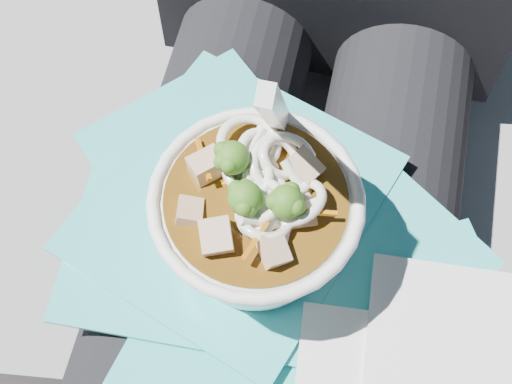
% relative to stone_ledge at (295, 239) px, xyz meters
% --- Properties ---
extents(stone_ledge, '(1.05, 0.62, 0.45)m').
position_rel_stone_ledge_xyz_m(stone_ledge, '(0.00, 0.00, 0.00)').
color(stone_ledge, slate).
rests_on(stone_ledge, ground).
extents(lap, '(0.30, 0.48, 0.14)m').
position_rel_stone_ledge_xyz_m(lap, '(0.00, -0.15, 0.29)').
color(lap, black).
rests_on(lap, stone_ledge).
extents(person_body, '(0.34, 0.94, 0.98)m').
position_rel_stone_ledge_xyz_m(person_body, '(0.00, -0.06, 0.32)').
color(person_body, black).
rests_on(person_body, ground).
extents(plastic_bag, '(0.39, 0.38, 0.01)m').
position_rel_stone_ledge_xyz_m(plastic_bag, '(-0.02, -0.17, 0.37)').
color(plastic_bag, '#2BB1B3').
rests_on(plastic_bag, lap).
extents(napkins, '(0.17, 0.18, 0.01)m').
position_rel_stone_ledge_xyz_m(napkins, '(0.11, -0.25, 0.38)').
color(napkins, silver).
rests_on(napkins, plastic_bag).
extents(udon_bowl, '(0.15, 0.15, 0.20)m').
position_rel_stone_ledge_xyz_m(udon_bowl, '(-0.02, -0.17, 0.43)').
color(udon_bowl, white).
rests_on(udon_bowl, plastic_bag).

